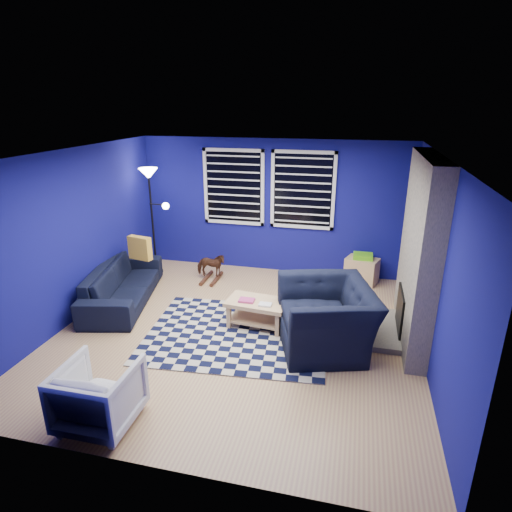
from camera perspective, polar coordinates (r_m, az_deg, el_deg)
The scene contains 18 objects.
floor at distance 6.24m, azimuth -2.43°, elevation -10.08°, with size 5.00×5.00×0.00m, color tan.
ceiling at distance 5.44m, azimuth -2.83°, elevation 13.36°, with size 5.00×5.00×0.00m, color white.
wall_back at distance 8.06m, azimuth 2.29°, elevation 6.52°, with size 5.00×5.00×0.00m, color navy.
wall_left at distance 6.82m, azimuth -23.28°, elevation 2.36°, with size 5.00×5.00×0.00m, color navy.
wall_right at distance 5.61m, azimuth 22.79°, elevation -1.19°, with size 5.00×5.00×0.00m, color navy.
fireplace at distance 6.07m, azimuth 20.75°, elevation 0.10°, with size 0.65×2.00×2.50m.
window_left at distance 8.12m, azimuth -3.00°, elevation 9.15°, with size 1.17×0.06×1.42m.
window_right at distance 7.86m, azimuth 6.25°, elevation 8.69°, with size 1.17×0.06×1.42m.
tv at distance 7.45m, azimuth 20.37°, elevation 5.35°, with size 0.07×1.00×0.58m.
rug at distance 6.19m, azimuth -2.58°, elevation -10.25°, with size 2.50×2.00×0.02m, color black.
sofa at distance 7.33m, azimuth -17.31°, elevation -3.56°, with size 0.83×2.11×0.62m, color black.
armchair_big at distance 5.79m, azimuth 9.34°, elevation -8.04°, with size 1.15×1.32×0.86m, color black.
armchair_bent at distance 4.79m, azimuth -20.18°, elevation -16.97°, with size 0.73×0.75×0.68m, color gray.
rocking_horse at distance 7.86m, azimuth -6.04°, elevation -1.23°, with size 0.53×0.24×0.45m, color #402714.
coffee_table at distance 6.24m, azimuth 0.13°, elevation -6.94°, with size 0.91×0.58×0.43m.
cabinet at distance 7.98m, azimuth 13.92°, elevation -1.79°, with size 0.64×0.53×0.55m.
floor_lamp at distance 8.04m, azimuth -13.87°, elevation 8.75°, with size 0.54×0.33×2.00m.
throw_pillow at distance 7.40m, azimuth -15.22°, elevation 1.04°, with size 0.41×0.12×0.39m, color gold.
Camera 1 is at (1.51, -5.19, 3.13)m, focal length 30.00 mm.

